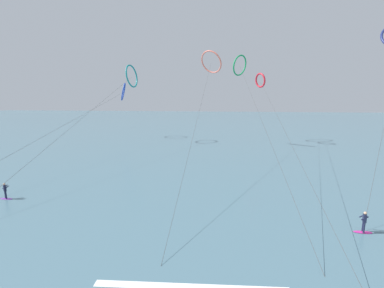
% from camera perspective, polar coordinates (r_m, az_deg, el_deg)
% --- Properties ---
extents(sea_water, '(400.00, 200.00, 0.08)m').
position_cam_1_polar(sea_water, '(109.15, 5.91, 5.00)').
color(sea_water, slate).
rests_on(sea_water, ground).
extents(surfer_violet, '(1.40, 0.71, 1.70)m').
position_cam_1_polar(surfer_violet, '(31.66, -37.41, -8.89)').
color(surfer_violet, purple).
rests_on(surfer_violet, ground).
extents(surfer_magenta, '(1.40, 0.63, 1.70)m').
position_cam_1_polar(surfer_magenta, '(23.49, 35.15, -14.91)').
color(surfer_magenta, '#CC288E').
rests_on(surfer_magenta, ground).
extents(kite_emerald, '(4.76, 49.62, 20.32)m').
position_cam_1_polar(kite_emerald, '(60.91, 11.09, 17.52)').
color(kite_emerald, '#199351').
rests_on(kite_emerald, ground).
extents(kite_crimson, '(2.46, 48.66, 15.89)m').
position_cam_1_polar(kite_crimson, '(57.60, 15.65, 14.06)').
color(kite_crimson, red).
rests_on(kite_crimson, ground).
extents(kite_coral, '(5.66, 43.21, 20.05)m').
position_cam_1_polar(kite_coral, '(54.03, 4.50, 18.50)').
color(kite_coral, '#EA7260').
rests_on(kite_coral, ground).
extents(kite_cobalt, '(2.84, 54.65, 14.40)m').
position_cam_1_polar(kite_cobalt, '(67.70, -15.73, 11.62)').
color(kite_cobalt, '#2647B7').
rests_on(kite_cobalt, ground).
extents(kite_teal, '(1.96, 45.51, 17.96)m').
position_cam_1_polar(kite_teal, '(59.72, -13.88, 15.09)').
color(kite_teal, teal).
rests_on(kite_teal, ground).
extents(wave_crest_mid, '(10.62, 1.33, 0.12)m').
position_cam_1_polar(wave_crest_mid, '(15.34, -0.25, -30.53)').
color(wave_crest_mid, white).
rests_on(wave_crest_mid, ground).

